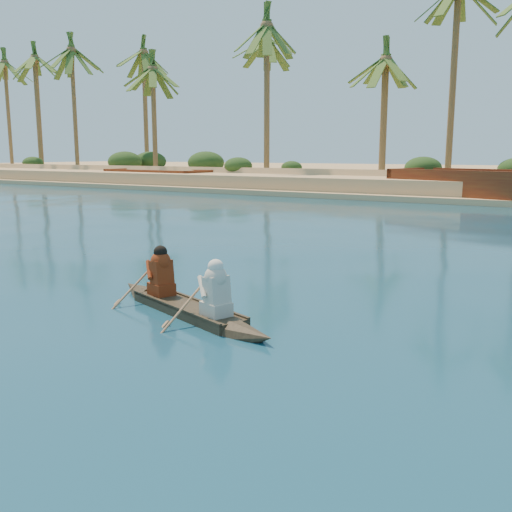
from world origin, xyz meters
The scene contains 7 objects.
ground centered at (0.00, 0.00, 0.00)m, with size 160.00×160.00×0.00m, color #0B3447.
sandy_embankment centered at (0.00, 46.89, 0.53)m, with size 150.00×51.00×1.50m.
palm_grove centered at (0.00, 35.00, 8.00)m, with size 110.00×14.00×16.00m, color #445D21, non-canonical shape.
shrub_cluster centered at (0.00, 31.50, 1.20)m, with size 100.00×6.00×2.40m, color #1C3F17, non-canonical shape.
canoe centered at (8.00, -4.00, 0.26)m, with size 4.85×2.18×1.35m.
barge_left centered at (-20.85, 27.00, 0.62)m, with size 10.90×4.45×1.77m.
barge_mid centered at (8.79, 24.78, 0.80)m, with size 14.53×8.54×2.30m.
Camera 1 is at (14.63, -12.02, 2.97)m, focal length 40.00 mm.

